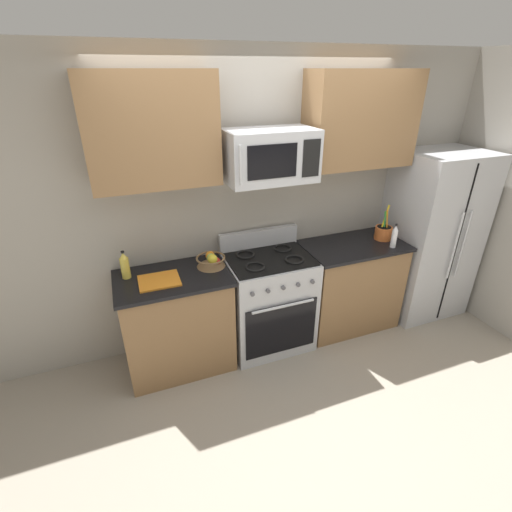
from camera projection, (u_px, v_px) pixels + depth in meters
The scene contains 15 objects.
ground_plane at pixel (296, 385), 3.17m from camera, with size 16.00×16.00×0.00m, color gray.
wall_back at pixel (255, 205), 3.40m from camera, with size 8.00×0.10×2.60m, color #9E998E.
counter_left at pixel (178, 322), 3.21m from camera, with size 0.93×0.58×0.91m.
range_oven at pixel (269, 301), 3.47m from camera, with size 0.76×0.63×1.09m.
counter_right at pixel (349, 285), 3.76m from camera, with size 0.99×0.58×0.91m.
refrigerator at pixel (430, 236), 3.86m from camera, with size 0.82×0.70×1.72m.
microwave at pixel (270, 156), 2.89m from camera, with size 0.71×0.44×0.40m.
upper_cabinets_left at pixel (152, 131), 2.62m from camera, with size 0.92×0.34×0.79m.
upper_cabinets_right at pixel (361, 120), 3.18m from camera, with size 0.98×0.34×0.79m.
utensil_crock at pixel (383, 232), 3.64m from camera, with size 0.16×0.16×0.34m.
fruit_basket at pixel (211, 260), 3.15m from camera, with size 0.25×0.25×0.11m.
apple_loose at pixel (216, 262), 3.15m from camera, with size 0.08×0.08×0.08m, color red.
cutting_board at pixel (159, 281), 2.93m from camera, with size 0.32×0.26×0.02m, color orange.
bottle_vinegar at pixel (394, 237), 3.46m from camera, with size 0.05×0.05×0.23m.
bottle_oil at pixel (125, 266), 2.95m from camera, with size 0.07×0.07×0.24m.
Camera 1 is at (-1.15, -2.05, 2.42)m, focal length 26.07 mm.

